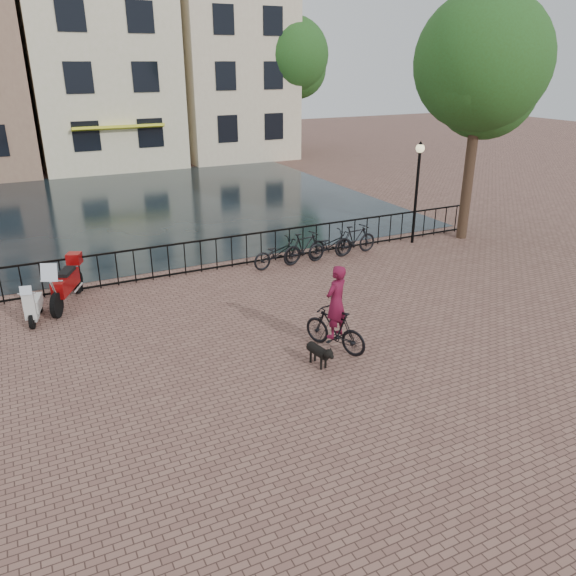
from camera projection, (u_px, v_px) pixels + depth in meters
name	position (u px, v px, depth m)	size (l,w,h in m)	color
ground	(357.00, 398.00, 10.78)	(100.00, 100.00, 0.00)	brown
canal_water	(148.00, 205.00, 25.17)	(20.00, 20.00, 0.00)	black
railing	(216.00, 254.00, 17.25)	(20.00, 0.05, 1.02)	black
canal_house_mid	(98.00, 63.00, 33.72)	(8.00, 9.50, 11.80)	beige
canal_house_right	(223.00, 50.00, 36.71)	(7.00, 9.00, 13.30)	beige
tree_near_right	(482.00, 62.00, 18.36)	(4.48, 4.48, 8.24)	black
tree_far_right	(291.00, 55.00, 35.75)	(4.76, 4.76, 8.76)	black
lamp_post	(418.00, 176.00, 19.15)	(0.30, 0.30, 3.45)	black
cyclist	(336.00, 313.00, 12.30)	(1.12, 1.75, 2.32)	black
dog	(318.00, 354.00, 11.86)	(0.38, 0.83, 0.54)	black
motorcycle	(65.00, 278.00, 14.66)	(1.33, 2.12, 1.50)	maroon
scooter	(33.00, 299.00, 13.82)	(0.63, 1.29, 1.15)	silver
parked_bike_0	(278.00, 253.00, 17.50)	(0.60, 1.72, 0.90)	black
parked_bike_1	(305.00, 248.00, 17.87)	(0.47, 1.66, 1.00)	black
parked_bike_2	(330.00, 245.00, 18.28)	(0.60, 1.72, 0.90)	black
parked_bike_3	(355.00, 240.00, 18.65)	(0.47, 1.66, 1.00)	black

